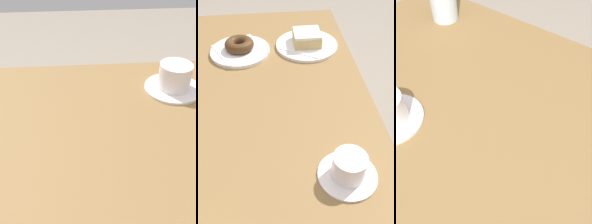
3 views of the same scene
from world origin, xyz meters
TOP-DOWN VIEW (x-y plane):
  - table at (0.00, 0.00)m, footprint 1.26×0.62m
  - coffee_cup at (-0.27, -0.17)m, footprint 0.14×0.14m

SIDE VIEW (x-z plane):
  - table at x=0.00m, z-range 0.27..1.02m
  - coffee_cup at x=-0.27m, z-range 0.75..0.82m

